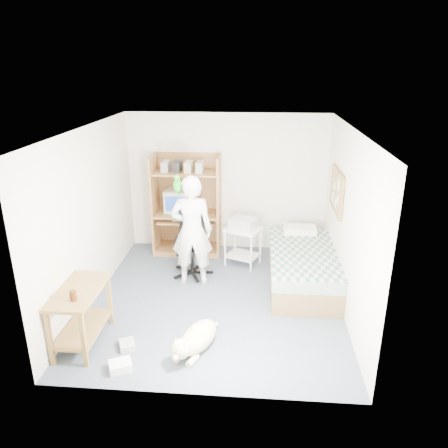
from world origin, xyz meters
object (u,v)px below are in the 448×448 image
at_px(printer_cart, 243,241).
at_px(computer_hutch, 187,209).
at_px(office_chair, 192,252).
at_px(side_desk, 81,308).
at_px(person, 192,231).
at_px(dog, 196,339).
at_px(bed, 303,266).

bearing_deg(printer_cart, computer_hutch, 177.50).
relative_size(computer_hutch, printer_cart, 2.62).
bearing_deg(office_chair, side_desk, -122.33).
bearing_deg(printer_cart, side_desk, -104.12).
relative_size(office_chair, person, 0.60).
bearing_deg(person, dog, 95.16).
height_order(bed, printer_cart, printer_cart).
distance_m(side_desk, printer_cart, 3.08).
height_order(bed, person, person).
bearing_deg(side_desk, office_chair, 62.19).
distance_m(bed, side_desk, 3.39).
relative_size(side_desk, printer_cart, 1.45).
relative_size(side_desk, dog, 1.03).
xyz_separation_m(computer_hutch, dog, (0.57, -2.99, -0.65)).
distance_m(side_desk, office_chair, 2.29).
distance_m(side_desk, dog, 1.46).
bearing_deg(person, bed, 178.90).
bearing_deg(bed, computer_hutch, 150.71).
xyz_separation_m(side_desk, dog, (1.42, -0.05, -0.33)).
bearing_deg(dog, computer_hutch, 123.55).
xyz_separation_m(office_chair, printer_cart, (0.82, 0.41, 0.07)).
bearing_deg(side_desk, person, 56.82).
relative_size(bed, side_desk, 2.02).
height_order(computer_hutch, office_chair, computer_hutch).
height_order(computer_hutch, person, computer_hutch).
bearing_deg(office_chair, computer_hutch, 98.67).
xyz_separation_m(computer_hutch, printer_cart, (1.03, -0.50, -0.38)).
bearing_deg(printer_cart, dog, -76.91).
xyz_separation_m(bed, dog, (-1.43, -1.87, -0.12)).
bearing_deg(bed, person, -176.57).
bearing_deg(office_chair, dog, -84.78).
relative_size(office_chair, dog, 1.08).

